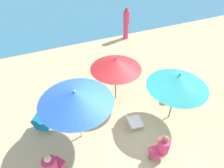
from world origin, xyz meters
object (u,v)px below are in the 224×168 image
(beach_chair_a, at_px, (80,99))
(beach_chair_c, at_px, (132,121))
(umbrella_teal, at_px, (178,81))
(umbrella_red, at_px, (116,64))
(umbrella_blue, at_px, (76,97))
(person_c, at_px, (126,23))
(beach_chair_b, at_px, (41,123))
(person_a, at_px, (52,165))
(person_b, at_px, (177,86))
(person_d, at_px, (162,147))

(beach_chair_a, distance_m, beach_chair_c, 2.09)
(umbrella_teal, xyz_separation_m, umbrella_red, (-1.34, 1.60, -0.02))
(umbrella_blue, distance_m, beach_chair_c, 2.20)
(beach_chair_a, xyz_separation_m, person_c, (3.92, 4.19, 0.58))
(beach_chair_b, distance_m, person_a, 1.70)
(beach_chair_a, relative_size, person_a, 0.70)
(beach_chair_a, height_order, person_a, person_a)
(person_b, relative_size, person_c, 0.55)
(umbrella_teal, height_order, person_b, umbrella_teal)
(person_b, relative_size, person_d, 1.05)
(umbrella_teal, distance_m, beach_chair_b, 4.50)
(umbrella_blue, relative_size, person_a, 2.26)
(umbrella_blue, relative_size, person_c, 1.18)
(beach_chair_a, distance_m, person_b, 3.69)
(umbrella_teal, xyz_separation_m, beach_chair_b, (-4.13, 1.20, -1.32))
(person_a, bearing_deg, beach_chair_c, -23.11)
(beach_chair_b, relative_size, beach_chair_c, 1.13)
(umbrella_teal, relative_size, umbrella_red, 1.02)
(person_b, bearing_deg, person_a, 31.37)
(beach_chair_b, bearing_deg, umbrella_red, 43.45)
(person_c, xyz_separation_m, person_d, (-2.37, -7.11, -0.42))
(umbrella_red, relative_size, person_c, 1.05)
(umbrella_red, relative_size, beach_chair_a, 2.89)
(person_a, height_order, person_d, same)
(umbrella_red, bearing_deg, person_a, -142.59)
(umbrella_red, bearing_deg, umbrella_blue, -145.04)
(beach_chair_a, xyz_separation_m, beach_chair_c, (1.29, -1.64, -0.02))
(umbrella_teal, height_order, person_a, umbrella_teal)
(umbrella_teal, xyz_separation_m, beach_chair_c, (-1.40, 0.13, -1.32))
(umbrella_blue, relative_size, beach_chair_c, 3.49)
(beach_chair_b, xyz_separation_m, person_c, (5.35, 4.76, 0.60))
(beach_chair_a, relative_size, person_b, 0.66)
(beach_chair_b, distance_m, person_d, 3.80)
(beach_chair_a, xyz_separation_m, person_d, (1.54, -2.92, 0.16))
(umbrella_blue, relative_size, beach_chair_a, 3.25)
(umbrella_teal, bearing_deg, beach_chair_c, 174.82)
(beach_chair_b, bearing_deg, umbrella_blue, -0.77)
(beach_chair_a, bearing_deg, umbrella_blue, -3.83)
(person_a, bearing_deg, person_b, -21.33)
(umbrella_red, bearing_deg, umbrella_teal, -50.09)
(person_c, bearing_deg, beach_chair_a, 4.66)
(umbrella_blue, xyz_separation_m, beach_chair_c, (1.64, -0.28, -1.44))
(umbrella_blue, height_order, person_a, umbrella_blue)
(beach_chair_a, height_order, beach_chair_b, beach_chair_a)
(umbrella_teal, relative_size, beach_chair_c, 3.18)
(umbrella_blue, height_order, umbrella_red, umbrella_blue)
(umbrella_blue, xyz_separation_m, person_b, (3.90, 0.40, -1.23))
(beach_chair_b, height_order, beach_chair_c, beach_chair_c)
(umbrella_teal, relative_size, person_b, 1.96)
(person_a, bearing_deg, person_c, 14.57)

